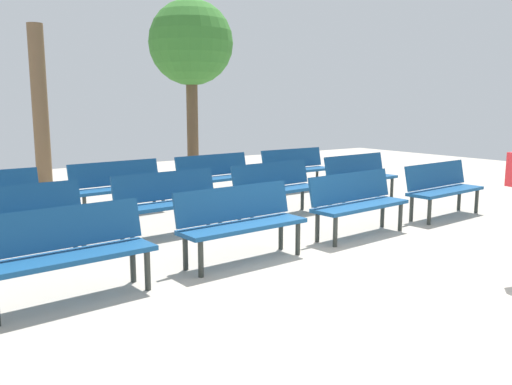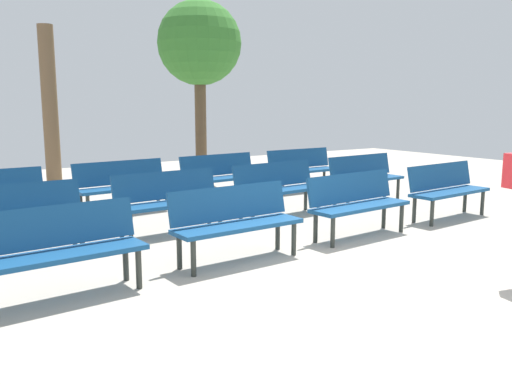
{
  "view_description": "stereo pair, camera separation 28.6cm",
  "coord_description": "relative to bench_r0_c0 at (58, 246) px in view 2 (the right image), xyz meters",
  "views": [
    {
      "loc": [
        -4.5,
        -3.57,
        1.84
      ],
      "look_at": [
        0.0,
        2.7,
        0.55
      ],
      "focal_mm": 37.52,
      "sensor_mm": 36.0,
      "label": 1
    },
    {
      "loc": [
        -4.26,
        -3.73,
        1.84
      ],
      "look_at": [
        0.0,
        2.7,
        0.55
      ],
      "focal_mm": 37.52,
      "sensor_mm": 36.0,
      "label": 2
    }
  ],
  "objects": [
    {
      "name": "bench_r1_c1",
      "position": [
        1.96,
        1.8,
        0.0
      ],
      "size": [
        1.62,
        0.55,
        0.87
      ],
      "rotation": [
        0.0,
        0.0,
        0.04
      ],
      "color": "navy",
      "rests_on": "ground_plane"
    },
    {
      "name": "bench_r1_c2",
      "position": [
        3.94,
        1.9,
        0.0
      ],
      "size": [
        1.63,
        0.59,
        0.87
      ],
      "rotation": [
        0.0,
        0.0,
        0.07
      ],
      "color": "navy",
      "rests_on": "ground_plane"
    },
    {
      "name": "bench_r2_c2",
      "position": [
        3.86,
        3.64,
        0.0
      ],
      "size": [
        1.63,
        0.6,
        0.87
      ],
      "rotation": [
        0.0,
        0.0,
        0.07
      ],
      "color": "navy",
      "rests_on": "ground_plane"
    },
    {
      "name": "bench_r1_c0",
      "position": [
        -0.08,
        1.72,
        0.0
      ],
      "size": [
        1.61,
        0.53,
        0.87
      ],
      "rotation": [
        0.0,
        0.0,
        0.03
      ],
      "color": "navy",
      "rests_on": "ground_plane"
    },
    {
      "name": "bench_r0_c3",
      "position": [
        6.11,
        0.26,
        0.0
      ],
      "size": [
        1.63,
        0.58,
        0.87
      ],
      "rotation": [
        0.0,
        0.0,
        0.06
      ],
      "color": "navy",
      "rests_on": "ground_plane"
    },
    {
      "name": "bench_r0_c0",
      "position": [
        0.0,
        0.0,
        0.0
      ],
      "size": [
        1.63,
        0.58,
        0.87
      ],
      "rotation": [
        0.0,
        0.0,
        0.06
      ],
      "color": "navy",
      "rests_on": "ground_plane"
    },
    {
      "name": "ground_plane",
      "position": [
        3.11,
        -1.41,
        -0.5
      ],
      "size": [
        24.0,
        24.0,
        0.0
      ],
      "primitive_type": "plane",
      "color": "#B2A899"
    },
    {
      "name": "bench_r0_c2",
      "position": [
        4.05,
        0.18,
        0.0
      ],
      "size": [
        1.63,
        0.59,
        0.87
      ],
      "rotation": [
        0.0,
        0.0,
        0.07
      ],
      "color": "navy",
      "rests_on": "ground_plane"
    },
    {
      "name": "bench_r2_c1",
      "position": [
        1.9,
        3.55,
        0.0
      ],
      "size": [
        1.63,
        0.6,
        0.87
      ],
      "rotation": [
        0.0,
        0.0,
        0.07
      ],
      "color": "navy",
      "rests_on": "ground_plane"
    },
    {
      "name": "bench_r0_c1",
      "position": [
        2.03,
        0.11,
        0.0
      ],
      "size": [
        1.62,
        0.55,
        0.87
      ],
      "rotation": [
        0.0,
        0.0,
        0.04
      ],
      "color": "navy",
      "rests_on": "ground_plane"
    },
    {
      "name": "bench_r2_c3",
      "position": [
        5.9,
        3.73,
        0.0
      ],
      "size": [
        1.61,
        0.51,
        0.87
      ],
      "rotation": [
        0.0,
        0.0,
        0.02
      ],
      "color": "navy",
      "rests_on": "ground_plane"
    },
    {
      "name": "tree_1",
      "position": [
        1.61,
        7.18,
        1.24
      ],
      "size": [
        0.33,
        0.33,
        3.5
      ],
      "color": "brown",
      "rests_on": "ground_plane"
    },
    {
      "name": "bench_r1_c3",
      "position": [
        6.05,
        2.03,
        0.0
      ],
      "size": [
        1.63,
        0.59,
        0.87
      ],
      "rotation": [
        0.0,
        0.0,
        0.07
      ],
      "color": "navy",
      "rests_on": "ground_plane"
    },
    {
      "name": "tree_0",
      "position": [
        4.89,
        6.38,
        2.69
      ],
      "size": [
        1.97,
        1.97,
        4.23
      ],
      "color": "brown",
      "rests_on": "ground_plane"
    }
  ]
}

